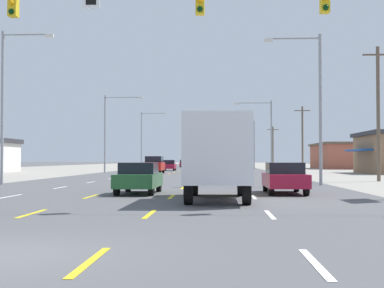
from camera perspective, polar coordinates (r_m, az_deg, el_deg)
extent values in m
plane|color=#4C4C4F|center=(75.23, -0.12, -2.83)|extent=(572.00, 572.00, 0.00)
cube|color=gray|center=(80.37, -18.05, -2.67)|extent=(28.00, 440.00, 0.01)
cube|color=gray|center=(78.01, 18.38, -2.71)|extent=(28.00, 440.00, 0.01)
cube|color=white|center=(25.33, -18.18, -5.15)|extent=(0.14, 2.60, 0.01)
cube|color=white|center=(32.44, -13.43, -4.39)|extent=(0.14, 2.60, 0.01)
cube|color=white|center=(39.69, -10.40, -3.89)|extent=(0.14, 2.60, 0.01)
cube|color=white|center=(47.02, -8.32, -3.54)|extent=(0.14, 2.60, 0.01)
cube|color=white|center=(54.40, -6.80, -3.28)|extent=(0.14, 2.60, 0.01)
cube|color=white|center=(61.80, -5.65, -3.09)|extent=(0.14, 2.60, 0.01)
cube|color=white|center=(69.23, -4.74, -2.93)|extent=(0.14, 2.60, 0.01)
cube|color=white|center=(76.67, -4.01, -2.80)|extent=(0.14, 2.60, 0.01)
cube|color=white|center=(84.12, -3.41, -2.70)|extent=(0.14, 2.60, 0.01)
cube|color=white|center=(91.58, -2.90, -2.61)|extent=(0.14, 2.60, 0.01)
cube|color=white|center=(99.05, -2.47, -2.54)|extent=(0.14, 2.60, 0.01)
cube|color=white|center=(106.52, -2.11, -2.47)|extent=(0.14, 2.60, 0.01)
cube|color=white|center=(113.99, -1.79, -2.42)|extent=(0.14, 2.60, 0.01)
cube|color=white|center=(121.47, -1.51, -2.37)|extent=(0.14, 2.60, 0.01)
cube|color=white|center=(128.95, -1.26, -2.32)|extent=(0.14, 2.60, 0.01)
cube|color=white|center=(136.43, -1.04, -2.28)|extent=(0.14, 2.60, 0.01)
cube|color=white|center=(143.91, -0.84, -2.25)|extent=(0.14, 2.60, 0.01)
cube|color=white|center=(151.40, -0.66, -2.22)|extent=(0.14, 2.60, 0.01)
cube|color=white|center=(158.89, -0.50, -2.19)|extent=(0.14, 2.60, 0.01)
cube|color=white|center=(166.37, -0.36, -2.16)|extent=(0.14, 2.60, 0.01)
cube|color=white|center=(173.86, -0.22, -2.14)|extent=(0.14, 2.60, 0.01)
cube|color=white|center=(181.35, -0.10, -2.12)|extent=(0.14, 2.60, 0.01)
cube|color=white|center=(188.84, 0.01, -2.10)|extent=(0.14, 2.60, 0.01)
cube|color=white|center=(196.34, 0.12, -2.08)|extent=(0.14, 2.60, 0.01)
cube|color=white|center=(203.83, 0.22, -2.06)|extent=(0.14, 2.60, 0.01)
cube|color=white|center=(211.32, 0.31, -2.05)|extent=(0.14, 2.60, 0.01)
cube|color=white|center=(218.81, 0.39, -2.03)|extent=(0.14, 2.60, 0.01)
cube|color=white|center=(226.31, 0.47, -2.02)|extent=(0.14, 2.60, 0.01)
cube|color=yellow|center=(17.11, -16.18, -6.90)|extent=(0.14, 2.60, 0.01)
cube|color=yellow|center=(24.31, -10.41, -5.35)|extent=(0.14, 2.60, 0.01)
cube|color=yellow|center=(31.65, -7.31, -4.49)|extent=(0.14, 2.60, 0.01)
cube|color=yellow|center=(39.05, -5.38, -3.95)|extent=(0.14, 2.60, 0.01)
cube|color=yellow|center=(46.48, -4.07, -3.58)|extent=(0.14, 2.60, 0.01)
cube|color=yellow|center=(53.93, -3.13, -3.31)|extent=(0.14, 2.60, 0.01)
cube|color=yellow|center=(61.39, -2.41, -3.10)|extent=(0.14, 2.60, 0.01)
cube|color=yellow|center=(68.86, -1.85, -2.94)|extent=(0.14, 2.60, 0.01)
cube|color=yellow|center=(76.34, -1.39, -2.81)|extent=(0.14, 2.60, 0.01)
cube|color=yellow|center=(83.82, -1.02, -2.70)|extent=(0.14, 2.60, 0.01)
cube|color=yellow|center=(91.30, -0.71, -2.62)|extent=(0.14, 2.60, 0.01)
cube|color=yellow|center=(98.79, -0.45, -2.54)|extent=(0.14, 2.60, 0.01)
cube|color=yellow|center=(106.28, -0.22, -2.47)|extent=(0.14, 2.60, 0.01)
cube|color=yellow|center=(113.77, -0.03, -2.42)|extent=(0.14, 2.60, 0.01)
cube|color=yellow|center=(121.26, 0.14, -2.37)|extent=(0.14, 2.60, 0.01)
cube|color=yellow|center=(128.75, 0.30, -2.32)|extent=(0.14, 2.60, 0.01)
cube|color=yellow|center=(136.24, 0.43, -2.28)|extent=(0.14, 2.60, 0.01)
cube|color=yellow|center=(143.74, 0.55, -2.25)|extent=(0.14, 2.60, 0.01)
cube|color=yellow|center=(151.23, 0.66, -2.22)|extent=(0.14, 2.60, 0.01)
cube|color=yellow|center=(158.73, 0.76, -2.19)|extent=(0.14, 2.60, 0.01)
cube|color=yellow|center=(166.22, 0.85, -2.16)|extent=(0.14, 2.60, 0.01)
cube|color=yellow|center=(173.72, 0.93, -2.14)|extent=(0.14, 2.60, 0.01)
cube|color=yellow|center=(181.21, 1.01, -2.12)|extent=(0.14, 2.60, 0.01)
cube|color=yellow|center=(188.71, 1.08, -2.10)|extent=(0.14, 2.60, 0.01)
cube|color=yellow|center=(196.21, 1.14, -2.08)|extent=(0.14, 2.60, 0.01)
cube|color=yellow|center=(203.70, 1.20, -2.06)|extent=(0.14, 2.60, 0.01)
cube|color=yellow|center=(211.20, 1.26, -2.05)|extent=(0.14, 2.60, 0.01)
cube|color=yellow|center=(218.70, 1.31, -2.03)|extent=(0.14, 2.60, 0.01)
cube|color=yellow|center=(226.20, 1.35, -2.02)|extent=(0.14, 2.60, 0.01)
cube|color=yellow|center=(9.00, -10.46, -11.81)|extent=(0.14, 2.60, 0.01)
cube|color=yellow|center=(16.33, -4.39, -7.22)|extent=(0.14, 2.60, 0.01)
cube|color=yellow|center=(23.76, -2.13, -5.47)|extent=(0.14, 2.60, 0.01)
cube|color=yellow|center=(31.23, -0.96, -4.54)|extent=(0.14, 2.60, 0.01)
cube|color=yellow|center=(38.71, -0.24, -3.98)|extent=(0.14, 2.60, 0.01)
cube|color=yellow|center=(46.19, 0.25, -3.59)|extent=(0.14, 2.60, 0.01)
cube|color=yellow|center=(53.68, 0.60, -3.32)|extent=(0.14, 2.60, 0.01)
cube|color=yellow|center=(61.18, 0.86, -3.11)|extent=(0.14, 2.60, 0.01)
cube|color=yellow|center=(68.67, 1.07, -2.95)|extent=(0.14, 2.60, 0.01)
cube|color=yellow|center=(76.17, 1.24, -2.81)|extent=(0.14, 2.60, 0.01)
cube|color=yellow|center=(83.66, 1.37, -2.71)|extent=(0.14, 2.60, 0.01)
cube|color=yellow|center=(91.16, 1.49, -2.62)|extent=(0.14, 2.60, 0.01)
cube|color=yellow|center=(98.66, 1.58, -2.54)|extent=(0.14, 2.60, 0.01)
cube|color=yellow|center=(106.15, 1.66, -2.47)|extent=(0.14, 2.60, 0.01)
cube|color=yellow|center=(113.65, 1.74, -2.42)|extent=(0.14, 2.60, 0.01)
cube|color=yellow|center=(121.15, 1.80, -2.37)|extent=(0.14, 2.60, 0.01)
cube|color=yellow|center=(128.65, 1.85, -2.32)|extent=(0.14, 2.60, 0.01)
cube|color=yellow|center=(136.15, 1.90, -2.28)|extent=(0.14, 2.60, 0.01)
cube|color=yellow|center=(143.65, 1.95, -2.25)|extent=(0.14, 2.60, 0.01)
cube|color=yellow|center=(151.14, 1.99, -2.22)|extent=(0.14, 2.60, 0.01)
cube|color=yellow|center=(158.64, 2.02, -2.19)|extent=(0.14, 2.60, 0.01)
cube|color=yellow|center=(166.14, 2.06, -2.16)|extent=(0.14, 2.60, 0.01)
cube|color=yellow|center=(173.64, 2.09, -2.14)|extent=(0.14, 2.60, 0.01)
cube|color=yellow|center=(181.14, 2.12, -2.12)|extent=(0.14, 2.60, 0.01)
cube|color=yellow|center=(188.64, 2.14, -2.10)|extent=(0.14, 2.60, 0.01)
cube|color=yellow|center=(196.14, 2.16, -2.08)|extent=(0.14, 2.60, 0.01)
cube|color=yellow|center=(203.64, 2.19, -2.06)|extent=(0.14, 2.60, 0.01)
cube|color=yellow|center=(211.14, 2.21, -2.05)|extent=(0.14, 2.60, 0.01)
cube|color=yellow|center=(218.64, 2.22, -2.03)|extent=(0.14, 2.60, 0.01)
cube|color=yellow|center=(226.14, 2.24, -2.02)|extent=(0.14, 2.60, 0.01)
cube|color=white|center=(8.89, 12.59, -11.92)|extent=(0.14, 2.60, 0.01)
cube|color=white|center=(16.27, 8.04, -7.23)|extent=(0.14, 2.60, 0.01)
cube|color=white|center=(23.72, 6.36, -5.46)|extent=(0.14, 2.60, 0.01)
cube|color=white|center=(31.20, 5.49, -4.54)|extent=(0.14, 2.60, 0.01)
cube|color=white|center=(38.68, 4.96, -3.97)|extent=(0.14, 2.60, 0.01)
cube|color=white|center=(46.17, 4.60, -3.59)|extent=(0.14, 2.60, 0.01)
cube|color=white|center=(53.67, 4.34, -3.31)|extent=(0.14, 2.60, 0.01)
cube|color=white|center=(61.16, 4.15, -3.11)|extent=(0.14, 2.60, 0.01)
cube|color=white|center=(68.66, 3.99, -2.94)|extent=(0.14, 2.60, 0.01)
cube|color=white|center=(76.15, 3.87, -2.81)|extent=(0.14, 2.60, 0.01)
cube|color=white|center=(83.65, 3.77, -2.70)|extent=(0.14, 2.60, 0.01)
cube|color=white|center=(91.15, 3.69, -2.61)|extent=(0.14, 2.60, 0.01)
cube|color=white|center=(98.65, 3.62, -2.54)|extent=(0.14, 2.60, 0.01)
cube|color=white|center=(106.14, 3.56, -2.47)|extent=(0.14, 2.60, 0.01)
cube|color=white|center=(113.64, 3.50, -2.42)|extent=(0.14, 2.60, 0.01)
cube|color=white|center=(121.14, 3.46, -2.37)|extent=(0.14, 2.60, 0.01)
cube|color=white|center=(128.64, 3.42, -2.32)|extent=(0.14, 2.60, 0.01)
cube|color=white|center=(136.14, 3.38, -2.28)|extent=(0.14, 2.60, 0.01)
cube|color=white|center=(143.64, 3.35, -2.25)|extent=(0.14, 2.60, 0.01)
cube|color=white|center=(151.14, 3.32, -2.22)|extent=(0.14, 2.60, 0.01)
cube|color=white|center=(158.64, 3.29, -2.19)|extent=(0.14, 2.60, 0.01)
cube|color=white|center=(166.14, 3.27, -2.16)|extent=(0.14, 2.60, 0.01)
cube|color=white|center=(173.64, 3.24, -2.14)|extent=(0.14, 2.60, 0.01)
cube|color=white|center=(181.14, 3.22, -2.12)|extent=(0.14, 2.60, 0.01)
cube|color=white|center=(188.64, 3.20, -2.10)|extent=(0.14, 2.60, 0.01)
cube|color=white|center=(196.13, 3.19, -2.08)|extent=(0.14, 2.60, 0.01)
cube|color=white|center=(203.63, 3.17, -2.06)|extent=(0.14, 2.60, 0.01)
cube|color=white|center=(211.13, 3.16, -2.04)|extent=(0.14, 2.60, 0.01)
cube|color=white|center=(218.63, 3.14, -2.03)|extent=(0.14, 2.60, 0.01)
cube|color=white|center=(226.13, 3.13, -2.02)|extent=(0.14, 2.60, 0.01)
cube|color=white|center=(19.85, -10.36, 14.42)|extent=(0.60, 0.04, 0.60)
cube|color=black|center=(19.83, -10.38, 14.44)|extent=(0.36, 0.01, 0.36)
cube|color=gold|center=(19.31, 0.84, 14.52)|extent=(0.30, 0.34, 0.92)
sphere|color=#F29E0C|center=(19.12, 0.82, 14.61)|extent=(0.20, 0.20, 0.20)
sphere|color=black|center=(19.04, 0.82, 13.75)|extent=(0.20, 0.20, 0.20)
sphere|color=black|center=(19.36, 13.63, 13.53)|extent=(0.20, 0.20, 0.20)
cube|color=gold|center=(20.54, -17.94, 13.60)|extent=(0.30, 0.34, 0.92)
sphere|color=#F29E0C|center=(20.37, -18.13, 13.68)|extent=(0.20, 0.20, 0.20)
sphere|color=black|center=(20.29, -18.13, 12.86)|extent=(0.20, 0.20, 0.20)
cube|color=#B28C33|center=(24.61, 2.66, -1.78)|extent=(2.40, 1.90, 2.10)
cube|color=silver|center=(20.91, 2.64, -0.58)|extent=(2.40, 5.10, 2.50)
cylinder|color=black|center=(24.61, 0.25, -4.23)|extent=(0.30, 0.96, 0.96)
cylinder|color=black|center=(24.60, 5.07, -4.22)|extent=(0.30, 0.96, 0.96)
cylinder|color=black|center=(19.72, -0.37, -4.88)|extent=(0.30, 0.96, 0.96)
cylinder|color=black|center=(19.72, 5.64, -4.87)|extent=(0.30, 0.96, 0.96)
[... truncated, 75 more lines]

